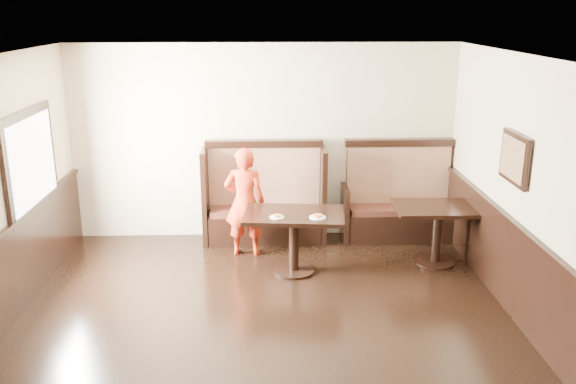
{
  "coord_description": "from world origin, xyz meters",
  "views": [
    {
      "loc": [
        0.03,
        -5.09,
        3.26
      ],
      "look_at": [
        0.3,
        2.35,
        1.0
      ],
      "focal_mm": 38.0,
      "sensor_mm": 36.0,
      "label": 1
    }
  ],
  "objects_px": {
    "table_main": "(294,227)",
    "child": "(245,202)",
    "booth_main": "(265,205)",
    "booth_neighbor": "(398,206)",
    "table_neighbor": "(438,221)"
  },
  "relations": [
    {
      "from": "table_neighbor",
      "to": "child",
      "type": "bearing_deg",
      "value": 171.81
    },
    {
      "from": "booth_main",
      "to": "table_main",
      "type": "bearing_deg",
      "value": -72.59
    },
    {
      "from": "booth_neighbor",
      "to": "table_main",
      "type": "height_order",
      "value": "booth_neighbor"
    },
    {
      "from": "booth_main",
      "to": "booth_neighbor",
      "type": "height_order",
      "value": "same"
    },
    {
      "from": "booth_neighbor",
      "to": "table_main",
      "type": "bearing_deg",
      "value": -143.28
    },
    {
      "from": "table_main",
      "to": "child",
      "type": "bearing_deg",
      "value": 141.41
    },
    {
      "from": "booth_neighbor",
      "to": "table_neighbor",
      "type": "height_order",
      "value": "booth_neighbor"
    },
    {
      "from": "table_main",
      "to": "child",
      "type": "relative_size",
      "value": 0.88
    },
    {
      "from": "table_main",
      "to": "booth_neighbor",
      "type": "bearing_deg",
      "value": 42.15
    },
    {
      "from": "booth_main",
      "to": "table_neighbor",
      "type": "bearing_deg",
      "value": -23.16
    },
    {
      "from": "booth_main",
      "to": "table_neighbor",
      "type": "xyz_separation_m",
      "value": [
        2.26,
        -0.97,
        0.06
      ]
    },
    {
      "from": "booth_main",
      "to": "booth_neighbor",
      "type": "relative_size",
      "value": 1.06
    },
    {
      "from": "booth_main",
      "to": "child",
      "type": "distance_m",
      "value": 0.66
    },
    {
      "from": "table_main",
      "to": "booth_main",
      "type": "bearing_deg",
      "value": 112.84
    },
    {
      "from": "booth_main",
      "to": "table_neighbor",
      "type": "relative_size",
      "value": 1.53
    }
  ]
}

